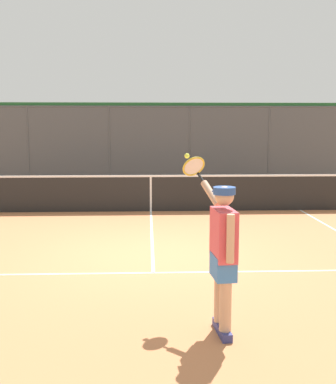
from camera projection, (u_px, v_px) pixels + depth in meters
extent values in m
plane|color=#C67A4C|center=(153.00, 255.00, 8.70)|extent=(60.00, 60.00, 0.00)
cube|color=white|center=(153.00, 273.00, 7.64)|extent=(6.24, 0.05, 0.01)
cube|color=white|center=(152.00, 234.00, 10.30)|extent=(0.05, 5.38, 0.01)
cylinder|color=#474C51|center=(269.00, 146.00, 17.98)|extent=(0.07, 0.07, 2.93)
cylinder|color=#474C51|center=(190.00, 146.00, 17.86)|extent=(0.07, 0.07, 2.93)
cylinder|color=#474C51|center=(110.00, 147.00, 17.74)|extent=(0.07, 0.07, 2.93)
cylinder|color=#474C51|center=(28.00, 147.00, 17.62)|extent=(0.07, 0.07, 2.93)
cylinder|color=#474C51|center=(149.00, 107.00, 17.60)|extent=(14.54, 0.05, 0.05)
cube|color=#474C51|center=(150.00, 146.00, 17.80)|extent=(14.54, 0.02, 2.93)
cube|color=#2D6B33|center=(150.00, 144.00, 18.44)|extent=(17.54, 0.90, 3.05)
cube|color=silver|center=(150.00, 185.00, 17.82)|extent=(15.54, 0.18, 0.15)
cube|color=black|center=(151.00, 194.00, 12.90)|extent=(10.18, 0.02, 0.91)
cube|color=white|center=(151.00, 176.00, 12.84)|extent=(10.18, 0.04, 0.05)
cube|color=white|center=(151.00, 194.00, 12.90)|extent=(0.05, 0.04, 0.91)
cube|color=navy|center=(225.00, 334.00, 5.31)|extent=(0.13, 0.27, 0.09)
cylinder|color=tan|center=(226.00, 297.00, 5.25)|extent=(0.13, 0.13, 0.76)
cube|color=navy|center=(219.00, 325.00, 5.57)|extent=(0.13, 0.27, 0.09)
cylinder|color=tan|center=(220.00, 289.00, 5.51)|extent=(0.13, 0.13, 0.76)
cube|color=#3D7AC6|center=(223.00, 266.00, 5.34)|extent=(0.25, 0.42, 0.26)
cube|color=#DB4C56|center=(224.00, 234.00, 5.29)|extent=(0.25, 0.48, 0.55)
cylinder|color=tan|center=(230.00, 239.00, 5.00)|extent=(0.08, 0.08, 0.51)
cylinder|color=tan|center=(211.00, 194.00, 5.66)|extent=(0.22, 0.38, 0.29)
sphere|color=tan|center=(224.00, 196.00, 5.23)|extent=(0.21, 0.21, 0.21)
cylinder|color=#284C93|center=(224.00, 191.00, 5.22)|extent=(0.26, 0.26, 0.08)
cube|color=#284C93|center=(222.00, 192.00, 5.34)|extent=(0.19, 0.20, 0.02)
cylinder|color=black|center=(201.00, 178.00, 5.85)|extent=(0.09, 0.17, 0.13)
torus|color=gold|center=(194.00, 166.00, 6.01)|extent=(0.34, 0.28, 0.26)
cylinder|color=silver|center=(194.00, 166.00, 6.01)|extent=(0.28, 0.22, 0.21)
sphere|color=#D6E042|center=(187.00, 156.00, 6.15)|extent=(0.07, 0.07, 0.07)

